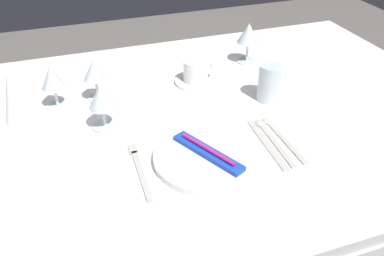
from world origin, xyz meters
The scene contains 15 objects.
dining_table centered at (0.00, 0.00, 0.66)m, with size 1.80×1.11×0.74m.
dinner_plate centered at (0.02, -0.22, 0.75)m, with size 0.27×0.27×0.02m, color white.
toothbrush_package centered at (0.02, -0.22, 0.77)m, with size 0.13×0.20×0.02m.
fork_outer centered at (-0.15, -0.19, 0.74)m, with size 0.02×0.22×0.00m.
dinner_knife centered at (0.19, -0.21, 0.74)m, with size 0.03×0.23×0.00m.
spoon_soup centered at (0.21, -0.18, 0.74)m, with size 0.03×0.22×0.01m.
spoon_dessert centered at (0.24, -0.17, 0.74)m, with size 0.03×0.22×0.01m.
saucer_left centered at (0.12, 0.18, 0.74)m, with size 0.14×0.14×0.01m, color white.
coffee_cup_left centered at (0.12, 0.18, 0.78)m, with size 0.10×0.08×0.07m.
wine_glass_centre centered at (-0.32, 0.17, 0.83)m, with size 0.07×0.07×0.14m.
wine_glass_left centered at (-0.20, 0.01, 0.83)m, with size 0.07×0.07×0.13m.
wine_glass_right centered at (0.35, 0.27, 0.84)m, with size 0.08×0.08×0.15m.
wine_glass_far centered at (-0.20, 0.18, 0.83)m, with size 0.07×0.07×0.13m.
drink_tumbler centered at (0.30, 0.01, 0.80)m, with size 0.07×0.07×0.12m.
napkin_folded centered at (-0.43, 0.13, 0.82)m, with size 0.08×0.08×0.16m, color white.
Camera 1 is at (-0.28, -0.95, 1.37)m, focal length 37.99 mm.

